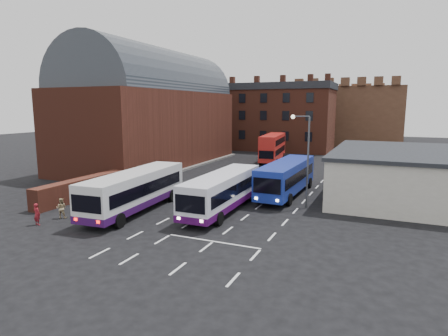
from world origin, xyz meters
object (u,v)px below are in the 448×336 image
at_px(bus_white_outbound, 135,188).
at_px(bus_blue, 287,176).
at_px(street_lamp, 305,153).
at_px(bus_white_inbound, 223,189).
at_px(pedestrian_red, 37,214).
at_px(pedestrian_beige, 61,208).
at_px(bus_red_double, 273,147).

relative_size(bus_white_outbound, bus_blue, 1.01).
xyz_separation_m(bus_blue, street_lamp, (2.34, -3.77, 2.66)).
distance_m(bus_white_inbound, pedestrian_red, 13.20).
height_order(bus_white_outbound, pedestrian_red, bus_white_outbound).
bearing_deg(pedestrian_red, bus_white_inbound, -137.44).
bearing_deg(street_lamp, bus_blue, 121.82).
xyz_separation_m(bus_white_inbound, street_lamp, (5.55, 3.44, 2.74)).
bearing_deg(bus_white_inbound, pedestrian_beige, 31.86).
relative_size(bus_white_outbound, street_lamp, 1.54).
xyz_separation_m(bus_white_outbound, bus_blue, (9.39, 9.88, -0.01)).
height_order(bus_red_double, street_lamp, street_lamp).
relative_size(bus_blue, pedestrian_red, 7.35).
xyz_separation_m(bus_red_double, street_lamp, (9.48, -23.64, 2.34)).
bearing_deg(pedestrian_red, bus_white_outbound, -122.17).
relative_size(bus_red_double, pedestrian_beige, 6.83).
bearing_deg(pedestrian_beige, bus_white_inbound, -173.53).
xyz_separation_m(bus_white_inbound, bus_blue, (3.20, 7.21, 0.08)).
xyz_separation_m(bus_blue, pedestrian_red, (-13.43, -15.51, -1.04)).
bearing_deg(street_lamp, bus_red_double, 111.85).
bearing_deg(bus_red_double, bus_white_outbound, 79.11).
relative_size(bus_blue, pedestrian_beige, 7.56).
xyz_separation_m(street_lamp, pedestrian_beige, (-15.53, -9.85, -3.72)).
distance_m(bus_white_outbound, street_lamp, 13.49).
xyz_separation_m(pedestrian_red, pedestrian_beige, (0.24, 1.88, -0.02)).
distance_m(bus_red_double, pedestrian_red, 35.96).
relative_size(bus_white_outbound, bus_white_inbound, 1.06).
distance_m(pedestrian_red, pedestrian_beige, 1.90).
relative_size(bus_white_outbound, pedestrian_beige, 7.67).
bearing_deg(bus_red_double, bus_blue, 103.20).
height_order(bus_white_outbound, bus_red_double, bus_red_double).
distance_m(bus_white_outbound, bus_white_inbound, 6.74).
distance_m(bus_blue, pedestrian_beige, 18.99).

